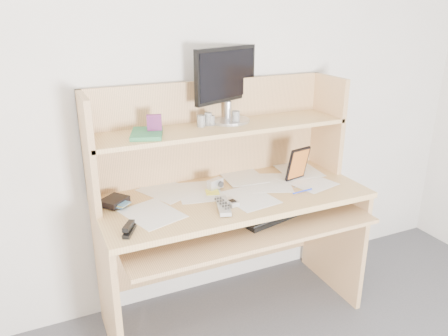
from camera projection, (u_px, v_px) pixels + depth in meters
name	position (u px, v px, depth m)	size (l,w,h in m)	color
back_wall	(209.00, 89.00, 2.38)	(3.60, 0.04, 2.50)	beige
desk	(227.00, 198.00, 2.37)	(1.40, 0.70, 1.30)	#D7B36E
paper_clutter	(233.00, 193.00, 2.28)	(1.32, 0.54, 0.01)	white
keyboard	(278.00, 211.00, 2.28)	(0.49, 0.27, 0.03)	black
tv_remote	(223.00, 206.00, 2.11)	(0.05, 0.20, 0.02)	#9D9D98
flip_phone	(232.00, 201.00, 2.15)	(0.04, 0.08, 0.02)	silver
stapler	(129.00, 228.00, 1.88)	(0.03, 0.12, 0.04)	black
wallet	(114.00, 201.00, 2.14)	(0.12, 0.10, 0.03)	black
sticky_note_pad	(212.00, 192.00, 2.29)	(0.07, 0.07, 0.01)	gold
digital_camera	(215.00, 184.00, 2.32)	(0.09, 0.03, 0.05)	silver
game_case	(298.00, 164.00, 2.42)	(0.14, 0.02, 0.19)	black
blue_pen	(302.00, 191.00, 2.29)	(0.01, 0.01, 0.13)	#1A35C9
card_box	(154.00, 124.00, 2.13)	(0.07, 0.02, 0.10)	maroon
shelf_book	(147.00, 134.00, 2.12)	(0.15, 0.20, 0.02)	#378A4E
chip_stack_a	(201.00, 121.00, 2.27)	(0.04, 0.04, 0.06)	black
chip_stack_b	(236.00, 117.00, 2.33)	(0.04, 0.04, 0.07)	silver
chip_stack_c	(211.00, 120.00, 2.30)	(0.04, 0.04, 0.05)	black
chip_stack_d	(208.00, 119.00, 2.29)	(0.04, 0.04, 0.07)	silver
monitor	(227.00, 82.00, 2.33)	(0.43, 0.25, 0.39)	#B6B6BC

